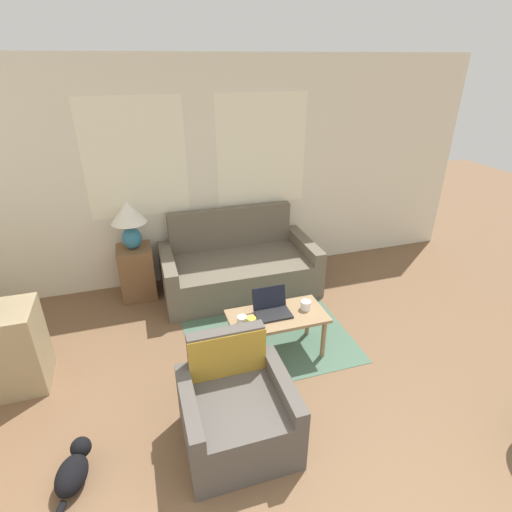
{
  "coord_description": "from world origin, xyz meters",
  "views": [
    {
      "loc": [
        -0.86,
        -0.87,
        2.55
      ],
      "look_at": [
        0.21,
        2.57,
        0.75
      ],
      "focal_mm": 28.0,
      "sensor_mm": 36.0,
      "label": 1
    }
  ],
  "objects_px": {
    "armchair": "(236,412)",
    "cat_black": "(73,470)",
    "table_lamp": "(129,218)",
    "cup_navy": "(306,305)",
    "cup_white": "(251,323)",
    "couch": "(238,268)",
    "coffee_table": "(277,320)",
    "laptop": "(272,308)",
    "cup_yellow": "(242,320)"
  },
  "relations": [
    {
      "from": "couch",
      "to": "laptop",
      "type": "distance_m",
      "value": 1.26
    },
    {
      "from": "laptop",
      "to": "cup_navy",
      "type": "distance_m",
      "value": 0.32
    },
    {
      "from": "cup_navy",
      "to": "cup_white",
      "type": "relative_size",
      "value": 0.93
    },
    {
      "from": "coffee_table",
      "to": "cat_black",
      "type": "distance_m",
      "value": 1.93
    },
    {
      "from": "table_lamp",
      "to": "laptop",
      "type": "relative_size",
      "value": 1.74
    },
    {
      "from": "table_lamp",
      "to": "cup_yellow",
      "type": "bearing_deg",
      "value": -60.31
    },
    {
      "from": "cat_black",
      "to": "couch",
      "type": "bearing_deg",
      "value": -21.76
    },
    {
      "from": "couch",
      "to": "table_lamp",
      "type": "bearing_deg",
      "value": 171.51
    },
    {
      "from": "cup_navy",
      "to": "cat_black",
      "type": "distance_m",
      "value": 2.21
    },
    {
      "from": "couch",
      "to": "armchair",
      "type": "bearing_deg",
      "value": -105.42
    },
    {
      "from": "table_lamp",
      "to": "armchair",
      "type": "bearing_deg",
      "value": -75.42
    },
    {
      "from": "table_lamp",
      "to": "laptop",
      "type": "xyz_separation_m",
      "value": [
        1.16,
        -1.42,
        -0.49
      ]
    },
    {
      "from": "cup_navy",
      "to": "armchair",
      "type": "bearing_deg",
      "value": -137.44
    },
    {
      "from": "cup_navy",
      "to": "cup_white",
      "type": "bearing_deg",
      "value": -167.47
    },
    {
      "from": "laptop",
      "to": "cup_yellow",
      "type": "relative_size",
      "value": 3.61
    },
    {
      "from": "armchair",
      "to": "table_lamp",
      "type": "bearing_deg",
      "value": 104.58
    },
    {
      "from": "armchair",
      "to": "cup_yellow",
      "type": "bearing_deg",
      "value": 71.27
    },
    {
      "from": "laptop",
      "to": "cup_white",
      "type": "xyz_separation_m",
      "value": [
        -0.24,
        -0.16,
        0.0
      ]
    },
    {
      "from": "cup_yellow",
      "to": "armchair",
      "type": "bearing_deg",
      "value": -108.73
    },
    {
      "from": "couch",
      "to": "cup_navy",
      "type": "distance_m",
      "value": 1.33
    },
    {
      "from": "armchair",
      "to": "cup_yellow",
      "type": "relative_size",
      "value": 9.01
    },
    {
      "from": "armchair",
      "to": "cup_white",
      "type": "bearing_deg",
      "value": 64.88
    },
    {
      "from": "coffee_table",
      "to": "laptop",
      "type": "distance_m",
      "value": 0.13
    },
    {
      "from": "table_lamp",
      "to": "cat_black",
      "type": "height_order",
      "value": "table_lamp"
    },
    {
      "from": "cup_navy",
      "to": "cat_black",
      "type": "height_order",
      "value": "cup_navy"
    },
    {
      "from": "couch",
      "to": "cup_yellow",
      "type": "xyz_separation_m",
      "value": [
        -0.32,
        -1.32,
        0.2
      ]
    },
    {
      "from": "cat_black",
      "to": "laptop",
      "type": "bearing_deg",
      "value": -45.64
    },
    {
      "from": "table_lamp",
      "to": "cup_yellow",
      "type": "relative_size",
      "value": 6.28
    },
    {
      "from": "table_lamp",
      "to": "cup_navy",
      "type": "distance_m",
      "value": 2.14
    },
    {
      "from": "cup_navy",
      "to": "coffee_table",
      "type": "bearing_deg",
      "value": -177.18
    },
    {
      "from": "cup_navy",
      "to": "couch",
      "type": "bearing_deg",
      "value": 103.7
    },
    {
      "from": "laptop",
      "to": "cup_yellow",
      "type": "xyz_separation_m",
      "value": [
        -0.31,
        -0.08,
        -0.01
      ]
    },
    {
      "from": "laptop",
      "to": "couch",
      "type": "bearing_deg",
      "value": 89.55
    },
    {
      "from": "table_lamp",
      "to": "cup_white",
      "type": "relative_size",
      "value": 5.46
    },
    {
      "from": "couch",
      "to": "coffee_table",
      "type": "bearing_deg",
      "value": -88.87
    },
    {
      "from": "coffee_table",
      "to": "cup_white",
      "type": "xyz_separation_m",
      "value": [
        -0.28,
        -0.11,
        0.11
      ]
    },
    {
      "from": "table_lamp",
      "to": "cup_navy",
      "type": "bearing_deg",
      "value": -44.47
    },
    {
      "from": "cup_white",
      "to": "armchair",
      "type": "bearing_deg",
      "value": -115.12
    },
    {
      "from": "cup_white",
      "to": "cat_black",
      "type": "bearing_deg",
      "value": -153.95
    },
    {
      "from": "table_lamp",
      "to": "cup_white",
      "type": "height_order",
      "value": "table_lamp"
    },
    {
      "from": "couch",
      "to": "table_lamp",
      "type": "relative_size",
      "value": 3.24
    },
    {
      "from": "armchair",
      "to": "cup_navy",
      "type": "distance_m",
      "value": 1.23
    },
    {
      "from": "armchair",
      "to": "cat_black",
      "type": "xyz_separation_m",
      "value": [
        -1.12,
        -0.02,
        -0.15
      ]
    },
    {
      "from": "cup_navy",
      "to": "cat_black",
      "type": "bearing_deg",
      "value": -157.52
    },
    {
      "from": "armchair",
      "to": "laptop",
      "type": "distance_m",
      "value": 1.05
    },
    {
      "from": "armchair",
      "to": "cup_white",
      "type": "height_order",
      "value": "armchair"
    },
    {
      "from": "laptop",
      "to": "cat_black",
      "type": "bearing_deg",
      "value": -152.73
    },
    {
      "from": "table_lamp",
      "to": "coffee_table",
      "type": "relative_size",
      "value": 0.62
    },
    {
      "from": "laptop",
      "to": "cup_navy",
      "type": "bearing_deg",
      "value": -6.87
    },
    {
      "from": "cup_navy",
      "to": "cup_yellow",
      "type": "xyz_separation_m",
      "value": [
        -0.63,
        -0.04,
        -0.01
      ]
    }
  ]
}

